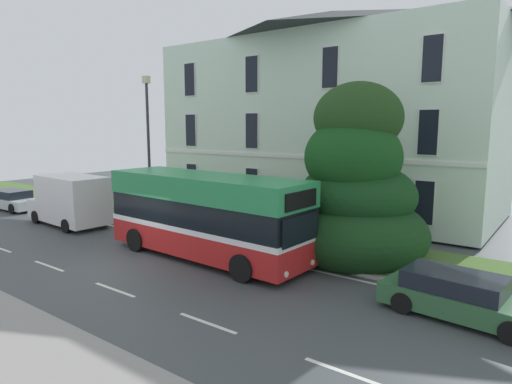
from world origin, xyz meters
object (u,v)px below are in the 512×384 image
at_px(parked_hatchback_01, 13,200).
at_px(parked_hatchback_00, 460,296).
at_px(white_panel_van, 71,200).
at_px(georgian_townhouse, 329,112).
at_px(evergreen_tree, 356,193).
at_px(single_decker_bus, 206,215).
at_px(litter_bin, 245,230).
at_px(street_lamp_post, 148,141).

bearing_deg(parked_hatchback_01, parked_hatchback_00, -3.88).
bearing_deg(white_panel_van, parked_hatchback_00, -176.50).
relative_size(georgian_townhouse, evergreen_tree, 2.64).
relative_size(georgian_townhouse, single_decker_bus, 2.17).
distance_m(georgian_townhouse, evergreen_tree, 10.79).
relative_size(single_decker_bus, litter_bin, 8.01).
relative_size(white_panel_van, parked_hatchback_00, 1.21).
distance_m(single_decker_bus, street_lamp_post, 7.20).
distance_m(georgian_townhouse, litter_bin, 11.12).
height_order(white_panel_van, parked_hatchback_00, white_panel_van).
bearing_deg(evergreen_tree, parked_hatchback_01, -171.43).
distance_m(single_decker_bus, litter_bin, 2.54).
distance_m(parked_hatchback_00, street_lamp_post, 16.16).
distance_m(white_panel_van, litter_bin, 10.04).
relative_size(single_decker_bus, parked_hatchback_00, 2.06).
bearing_deg(single_decker_bus, street_lamp_post, 160.70).
relative_size(street_lamp_post, litter_bin, 6.71).
bearing_deg(white_panel_van, litter_bin, -163.37).
distance_m(single_decker_bus, parked_hatchback_00, 9.38).
relative_size(parked_hatchback_01, litter_bin, 3.72).
distance_m(evergreen_tree, single_decker_bus, 5.92).
bearing_deg(white_panel_van, parked_hatchback_01, 0.97).
xyz_separation_m(white_panel_van, litter_bin, (9.75, 2.32, -0.65)).
height_order(parked_hatchback_00, parked_hatchback_01, parked_hatchback_00).
bearing_deg(parked_hatchback_00, white_panel_van, -174.63).
xyz_separation_m(georgian_townhouse, evergreen_tree, (5.66, -8.52, -3.43)).
distance_m(evergreen_tree, parked_hatchback_00, 6.06).
bearing_deg(georgian_townhouse, street_lamp_post, -118.85).
relative_size(evergreen_tree, single_decker_bus, 0.82).
bearing_deg(evergreen_tree, street_lamp_post, -174.63).
distance_m(white_panel_van, parked_hatchback_01, 7.10).
bearing_deg(parked_hatchback_01, street_lamp_post, 8.41).
bearing_deg(single_decker_bus, georgian_townhouse, 96.89).
xyz_separation_m(street_lamp_post, litter_bin, (6.37, -0.15, -3.69)).
bearing_deg(single_decker_bus, parked_hatchback_01, -178.61).
xyz_separation_m(evergreen_tree, single_decker_bus, (-4.71, -3.49, -0.86)).
height_order(evergreen_tree, white_panel_van, evergreen_tree).
distance_m(parked_hatchback_01, street_lamp_post, 11.31).
distance_m(street_lamp_post, litter_bin, 7.37).
relative_size(georgian_townhouse, white_panel_van, 3.71).
xyz_separation_m(evergreen_tree, street_lamp_post, (-10.93, -1.03, 1.79)).
relative_size(parked_hatchback_00, street_lamp_post, 0.58).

